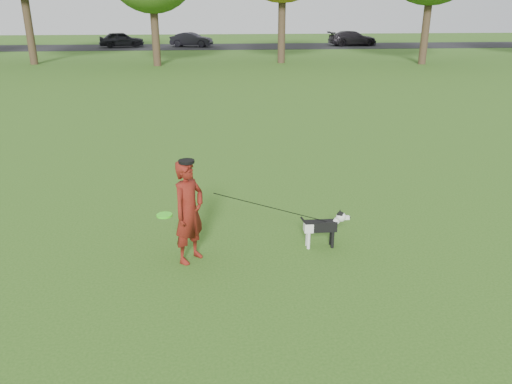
{
  "coord_description": "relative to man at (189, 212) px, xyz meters",
  "views": [
    {
      "loc": [
        -0.59,
        -7.15,
        3.68
      ],
      "look_at": [
        0.03,
        0.04,
        0.95
      ],
      "focal_mm": 35.0,
      "sensor_mm": 36.0,
      "label": 1
    }
  ],
  "objects": [
    {
      "name": "man_held_items",
      "position": [
        1.29,
        0.1,
        -0.03
      ],
      "size": [
        2.7,
        0.49,
        1.18
      ],
      "color": "#3DE61D",
      "rests_on": "ground"
    },
    {
      "name": "man",
      "position": [
        0.0,
        0.0,
        0.0
      ],
      "size": [
        0.66,
        0.69,
        1.58
      ],
      "primitive_type": "imported",
      "rotation": [
        0.0,
        0.0,
        0.89
      ],
      "color": "#5C120D",
      "rests_on": "ground"
    },
    {
      "name": "car_mid",
      "position": [
        -1.34,
        40.29,
        -0.16
      ],
      "size": [
        3.95,
        2.21,
        1.23
      ],
      "primitive_type": "imported",
      "rotation": [
        0.0,
        0.0,
        1.32
      ],
      "color": "black",
      "rests_on": "road"
    },
    {
      "name": "car_right",
      "position": [
        13.47,
        40.29,
        -0.12
      ],
      "size": [
        4.65,
        2.25,
        1.3
      ],
      "primitive_type": "imported",
      "rotation": [
        0.0,
        0.0,
        1.67
      ],
      "color": "black",
      "rests_on": "road"
    },
    {
      "name": "road",
      "position": [
        1.0,
        40.29,
        -0.78
      ],
      "size": [
        120.0,
        7.0,
        0.02
      ],
      "primitive_type": "cube",
      "color": "black",
      "rests_on": "ground"
    },
    {
      "name": "ground",
      "position": [
        1.0,
        0.29,
        -0.79
      ],
      "size": [
        120.0,
        120.0,
        0.0
      ],
      "primitive_type": "plane",
      "color": "#285116",
      "rests_on": "ground"
    },
    {
      "name": "dog",
      "position": [
        2.11,
        0.26,
        -0.41
      ],
      "size": [
        0.81,
        0.16,
        0.62
      ],
      "color": "black",
      "rests_on": "ground"
    },
    {
      "name": "car_left",
      "position": [
        -7.53,
        40.29,
        -0.11
      ],
      "size": [
        4.15,
        2.41,
        1.33
      ],
      "primitive_type": "imported",
      "rotation": [
        0.0,
        0.0,
        1.8
      ],
      "color": "black",
      "rests_on": "road"
    }
  ]
}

